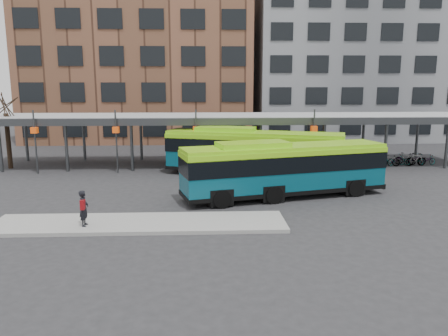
% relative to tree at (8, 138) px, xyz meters
% --- Properties ---
extents(ground, '(120.00, 120.00, 0.00)m').
position_rel_tree_xyz_m(ground, '(18.00, -12.00, -2.43)').
color(ground, '#28282B').
rests_on(ground, ground).
extents(boarding_island, '(14.00, 3.00, 0.18)m').
position_rel_tree_xyz_m(boarding_island, '(12.50, -15.00, -2.34)').
color(boarding_island, gray).
rests_on(boarding_island, ground).
extents(canopy, '(40.00, 6.53, 4.80)m').
position_rel_tree_xyz_m(canopy, '(17.94, 0.87, 1.47)').
color(canopy, '#999B9E').
rests_on(canopy, ground).
extents(tree, '(1.64, 1.64, 5.60)m').
position_rel_tree_xyz_m(tree, '(0.00, 0.00, 0.00)').
color(tree, black).
rests_on(tree, ground).
extents(building_brick, '(26.00, 14.00, 22.00)m').
position_rel_tree_xyz_m(building_brick, '(8.00, 20.00, 8.57)').
color(building_brick, brown).
rests_on(building_brick, ground).
extents(building_grey, '(24.00, 14.00, 20.00)m').
position_rel_tree_xyz_m(building_grey, '(34.00, 20.00, 7.57)').
color(building_grey, slate).
rests_on(building_grey, ground).
extents(bus_front, '(12.62, 5.72, 3.41)m').
position_rel_tree_xyz_m(bus_front, '(20.36, -9.96, -0.66)').
color(bus_front, '#08485A').
rests_on(bus_front, ground).
extents(bus_rear, '(13.10, 6.64, 3.55)m').
position_rel_tree_xyz_m(bus_rear, '(19.18, -3.65, -0.58)').
color(bus_rear, '#08485A').
rests_on(bus_rear, ground).
extents(pedestrian, '(0.41, 0.65, 1.69)m').
position_rel_tree_xyz_m(pedestrian, '(10.03, -15.51, -1.40)').
color(pedestrian, black).
rests_on(pedestrian, boarding_island).
extents(bike_rack, '(7.10, 1.46, 1.08)m').
position_rel_tree_xyz_m(bike_rack, '(31.58, -0.17, -1.95)').
color(bike_rack, slate).
rests_on(bike_rack, ground).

